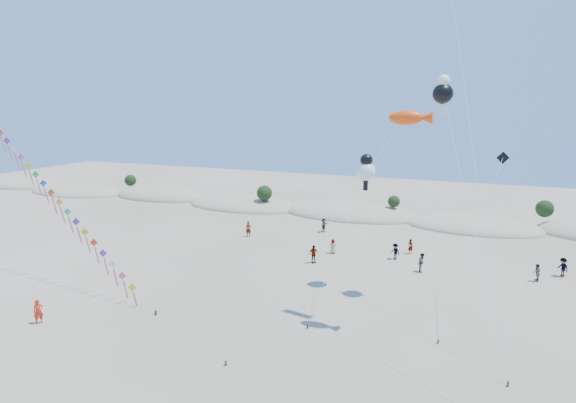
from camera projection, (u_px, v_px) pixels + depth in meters
The scene contains 9 objects.
ground at pixel (130, 396), 25.23m from camera, with size 160.00×160.00×0.00m, color #817159.
dune_ridge at pixel (357, 214), 65.88m from camera, with size 145.30×11.49×5.57m.
kite_train at pixel (29, 168), 42.32m from camera, with size 30.10×7.74×18.81m.
fish_kite at pixel (410, 118), 30.04m from camera, with size 10.11×9.23×14.66m.
cartoon_kite_low at pixel (366, 169), 38.53m from camera, with size 2.47×9.94×11.12m.
cartoon_kite_high at pixel (443, 92), 35.12m from camera, with size 6.24×12.22×17.13m.
dark_kite at pixel (486, 205), 34.64m from camera, with size 3.74×9.94×11.52m.
flyer_foreground at pixel (38, 312), 33.36m from camera, with size 0.64×0.42×1.76m, color red.
beachgoers at pixel (411, 253), 46.51m from camera, with size 33.27×14.25×1.78m.
Camera 1 is at (16.14, -17.94, 15.09)m, focal length 30.00 mm.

